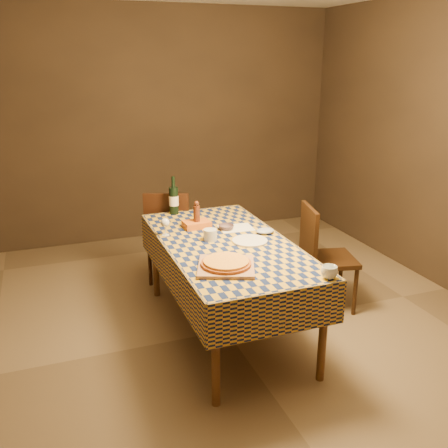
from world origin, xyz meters
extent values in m
plane|color=brown|center=(0.00, 0.00, 0.00)|extent=(5.00, 5.00, 0.00)
cube|color=#34271D|center=(0.00, 2.50, 1.35)|extent=(4.50, 0.10, 2.70)
cylinder|color=brown|center=(-0.38, -0.83, 0.38)|extent=(0.06, 0.06, 0.75)
cylinder|color=brown|center=(0.38, -0.83, 0.38)|extent=(0.06, 0.06, 0.75)
cylinder|color=brown|center=(-0.38, 0.83, 0.38)|extent=(0.06, 0.06, 0.75)
cylinder|color=brown|center=(0.38, 0.83, 0.38)|extent=(0.06, 0.06, 0.75)
cube|color=brown|center=(0.00, 0.00, 0.74)|extent=(0.90, 1.80, 0.03)
cube|color=brown|center=(0.00, 0.00, 0.76)|extent=(0.92, 1.82, 0.02)
cube|color=brown|center=(0.00, -0.92, 0.62)|extent=(0.94, 0.01, 0.30)
cube|color=brown|center=(0.00, 0.92, 0.62)|extent=(0.94, 0.01, 0.30)
cube|color=brown|center=(-0.47, 0.00, 0.62)|extent=(0.01, 1.84, 0.30)
cube|color=brown|center=(0.47, 0.00, 0.62)|extent=(0.01, 1.84, 0.30)
cube|color=#AE7752|center=(-0.18, -0.47, 0.78)|extent=(0.48, 0.48, 0.02)
cylinder|color=#974819|center=(-0.18, -0.47, 0.80)|extent=(0.40, 0.40, 0.02)
cylinder|color=orange|center=(-0.18, -0.47, 0.82)|extent=(0.36, 0.36, 0.01)
cylinder|color=#4C2211|center=(-0.11, 0.41, 0.86)|extent=(0.06, 0.06, 0.19)
sphere|color=#4C2211|center=(-0.11, 0.41, 0.98)|extent=(0.04, 0.04, 0.04)
imported|color=#574249|center=(0.10, 0.27, 0.79)|extent=(0.16, 0.16, 0.04)
cylinder|color=white|center=(-0.40, 0.31, 0.77)|extent=(0.08, 0.08, 0.00)
cylinder|color=white|center=(-0.40, 0.31, 0.81)|extent=(0.01, 0.01, 0.07)
sphere|color=white|center=(-0.40, 0.31, 0.88)|extent=(0.07, 0.07, 0.07)
ellipsoid|color=#430A08|center=(-0.40, 0.31, 0.87)|extent=(0.05, 0.05, 0.03)
cylinder|color=black|center=(-0.18, 0.86, 0.89)|extent=(0.10, 0.10, 0.24)
cylinder|color=black|center=(-0.18, 0.86, 1.06)|extent=(0.04, 0.04, 0.10)
cylinder|color=white|center=(-0.18, 0.86, 0.89)|extent=(0.10, 0.10, 0.09)
cylinder|color=silver|center=(-0.10, 0.08, 0.81)|extent=(0.11, 0.11, 0.09)
cube|color=#CE631B|center=(-0.11, 0.41, 0.80)|extent=(0.22, 0.16, 0.05)
cylinder|color=white|center=(0.17, -0.06, 0.78)|extent=(0.36, 0.36, 0.02)
imported|color=white|center=(0.38, -0.85, 0.81)|extent=(0.12, 0.12, 0.08)
cube|color=white|center=(0.19, 0.28, 0.77)|extent=(0.29, 0.23, 0.00)
ellipsoid|color=#99A4C4|center=(0.36, 0.08, 0.79)|extent=(0.18, 0.16, 0.04)
cube|color=black|center=(-0.15, 1.17, 0.45)|extent=(0.54, 0.54, 0.04)
cube|color=black|center=(-0.23, 0.98, 0.70)|extent=(0.40, 0.18, 0.46)
cylinder|color=black|center=(0.08, 1.27, 0.21)|extent=(0.04, 0.04, 0.43)
cylinder|color=black|center=(-0.26, 1.40, 0.21)|extent=(0.04, 0.04, 0.43)
cylinder|color=black|center=(-0.05, 0.93, 0.21)|extent=(0.04, 0.04, 0.43)
cylinder|color=black|center=(-0.39, 1.06, 0.21)|extent=(0.04, 0.04, 0.43)
cube|color=black|center=(0.99, 0.09, 0.45)|extent=(0.50, 0.50, 0.04)
cube|color=black|center=(0.80, 0.14, 0.70)|extent=(0.13, 0.42, 0.46)
cylinder|color=black|center=(1.13, -0.13, 0.21)|extent=(0.04, 0.04, 0.43)
cylinder|color=black|center=(1.21, 0.22, 0.21)|extent=(0.04, 0.04, 0.43)
cylinder|color=black|center=(0.78, -0.04, 0.21)|extent=(0.04, 0.04, 0.43)
cylinder|color=black|center=(0.86, 0.31, 0.21)|extent=(0.04, 0.04, 0.43)
camera|label=1|loc=(-1.26, -3.35, 2.11)|focal=40.00mm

